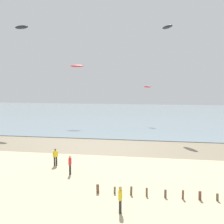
% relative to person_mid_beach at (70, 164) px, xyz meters
% --- Properties ---
extents(wet_sand_strip, '(120.00, 8.65, 0.01)m').
position_rel_person_mid_beach_xyz_m(wet_sand_strip, '(4.62, 10.95, -0.91)').
color(wet_sand_strip, '#84755B').
rests_on(wet_sand_strip, ground).
extents(sea, '(160.00, 70.00, 0.10)m').
position_rel_person_mid_beach_xyz_m(sea, '(4.62, 50.28, -0.87)').
color(sea, gray).
rests_on(sea, ground).
extents(groyne_mid, '(12.21, 0.32, 0.69)m').
position_rel_person_mid_beach_xyz_m(groyne_mid, '(9.03, -3.55, -0.62)').
color(groyne_mid, brown).
rests_on(groyne_mid, ground).
extents(person_mid_beach, '(0.28, 0.56, 1.71)m').
position_rel_person_mid_beach_xyz_m(person_mid_beach, '(0.00, 0.00, 0.00)').
color(person_mid_beach, '#232328').
rests_on(person_mid_beach, ground).
extents(person_by_waterline, '(0.24, 0.57, 1.71)m').
position_rel_person_mid_beach_xyz_m(person_by_waterline, '(5.34, -6.27, 0.00)').
color(person_by_waterline, '#232328').
rests_on(person_by_waterline, ground).
extents(person_left_flank, '(0.40, 0.46, 1.71)m').
position_rel_person_mid_beach_xyz_m(person_left_flank, '(-2.24, 2.22, 0.00)').
color(person_left_flank, '#232328').
rests_on(person_left_flank, ground).
extents(kite_aloft_0, '(2.77, 1.25, 0.63)m').
position_rel_person_mid_beach_xyz_m(kite_aloft_0, '(-8.12, 29.09, 10.74)').
color(kite_aloft_0, red).
extents(kite_aloft_1, '(2.13, 2.92, 0.51)m').
position_rel_person_mid_beach_xyz_m(kite_aloft_1, '(9.06, 23.28, 16.43)').
color(kite_aloft_1, black).
extents(kite_aloft_3, '(3.11, 1.79, 0.74)m').
position_rel_person_mid_beach_xyz_m(kite_aloft_3, '(-16.61, 23.42, 17.32)').
color(kite_aloft_3, black).
extents(kite_aloft_6, '(1.82, 1.77, 0.45)m').
position_rel_person_mid_beach_xyz_m(kite_aloft_6, '(5.70, 31.16, 6.64)').
color(kite_aloft_6, red).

